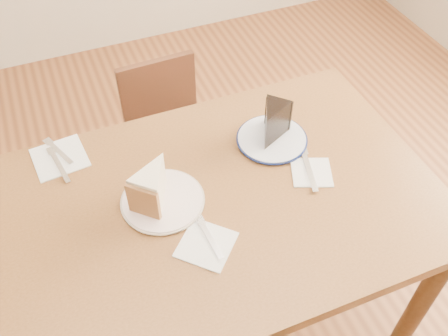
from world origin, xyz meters
TOP-DOWN VIEW (x-y plane):
  - ground at (0.00, 0.00)m, footprint 4.00×4.00m
  - table at (0.00, 0.00)m, footprint 1.20×0.80m
  - chair_far at (0.03, 0.61)m, footprint 0.37×0.37m
  - plate_cream at (-0.15, 0.05)m, footprint 0.22×0.22m
  - plate_navy at (0.23, 0.15)m, footprint 0.21×0.21m
  - carrot_cake at (-0.16, 0.06)m, footprint 0.15×0.15m
  - chocolate_cake at (0.23, 0.15)m, footprint 0.13×0.13m
  - napkin_cream at (-0.09, -0.13)m, footprint 0.18×0.18m
  - napkin_navy at (0.28, -0.01)m, footprint 0.15×0.15m
  - napkin_spare at (-0.38, 0.32)m, footprint 0.16×0.16m
  - fork_cream at (-0.07, -0.11)m, footprint 0.02×0.14m
  - knife_navy at (0.27, -0.00)m, footprint 0.06×0.17m
  - fork_spare at (-0.38, 0.34)m, footprint 0.07×0.13m
  - knife_spare at (-0.39, 0.29)m, footprint 0.04×0.16m

SIDE VIEW (x-z plane):
  - ground at x=0.00m, z-range 0.00..0.00m
  - chair_far at x=0.03m, z-range 0.04..0.76m
  - table at x=0.00m, z-range 0.28..1.03m
  - napkin_cream at x=-0.09m, z-range 0.75..0.75m
  - napkin_navy at x=0.28m, z-range 0.75..0.75m
  - napkin_spare at x=-0.38m, z-range 0.75..0.75m
  - plate_cream at x=-0.15m, z-range 0.75..0.76m
  - plate_navy at x=0.23m, z-range 0.75..0.76m
  - fork_cream at x=-0.07m, z-range 0.75..0.76m
  - knife_navy at x=0.27m, z-range 0.75..0.76m
  - fork_spare at x=-0.38m, z-range 0.75..0.76m
  - knife_spare at x=-0.39m, z-range 0.75..0.76m
  - carrot_cake at x=-0.16m, z-range 0.76..0.86m
  - chocolate_cake at x=0.23m, z-range 0.76..0.86m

